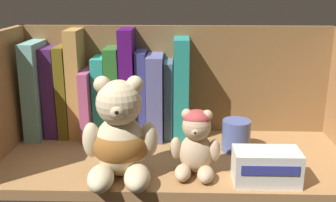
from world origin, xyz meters
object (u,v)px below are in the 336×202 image
at_px(book_2, 67,90).
at_px(book_7, 129,82).
at_px(book_11, 181,87).
at_px(book_8, 142,93).
at_px(book_5, 102,95).
at_px(pillar_candle, 236,135).
at_px(teddy_bear_smaller, 196,144).
at_px(book_0, 40,88).
at_px(teddy_bear_larger, 120,139).
at_px(book_1, 54,91).
at_px(book_10, 169,98).
at_px(small_product_box, 266,167).
at_px(book_6, 115,91).
at_px(book_3, 78,82).
at_px(book_4, 91,101).
at_px(book_9, 156,94).

relative_size(book_2, book_7, 0.85).
bearing_deg(book_11, book_8, -180.00).
xyz_separation_m(book_5, pillar_candle, (0.29, -0.09, -0.06)).
xyz_separation_m(book_8, teddy_bear_smaller, (0.11, -0.19, -0.04)).
distance_m(book_0, teddy_bear_larger, 0.30).
distance_m(book_0, book_2, 0.06).
xyz_separation_m(book_1, pillar_candle, (0.40, -0.09, -0.07)).
relative_size(book_10, small_product_box, 1.52).
relative_size(book_1, book_7, 0.83).
xyz_separation_m(book_2, book_10, (0.23, 0.00, -0.02)).
height_order(book_7, book_10, book_7).
height_order(book_5, book_11, book_11).
height_order(book_1, book_8, book_1).
distance_m(book_2, book_6, 0.11).
height_order(book_3, book_4, book_3).
relative_size(book_1, book_3, 0.84).
distance_m(book_3, book_5, 0.06).
xyz_separation_m(book_1, teddy_bear_larger, (0.18, -0.21, -0.03)).
bearing_deg(book_11, small_product_box, -57.11).
bearing_deg(book_4, book_3, 180.00).
relative_size(book_9, book_11, 0.84).
bearing_deg(book_7, book_11, 0.00).
bearing_deg(teddy_bear_smaller, book_0, 150.77).
bearing_deg(pillar_candle, teddy_bear_smaller, -129.56).
xyz_separation_m(book_3, book_8, (0.14, -0.00, -0.02)).
bearing_deg(teddy_bear_smaller, book_3, 143.04).
height_order(book_6, teddy_bear_larger, book_6).
bearing_deg(book_7, book_10, 0.00).
bearing_deg(book_0, book_11, 0.00).
distance_m(book_4, teddy_bear_larger, 0.23).
height_order(book_4, teddy_bear_smaller, book_4).
relative_size(book_0, small_product_box, 1.90).
distance_m(book_3, book_10, 0.21).
bearing_deg(teddy_bear_smaller, book_7, 126.34).
height_order(book_1, teddy_bear_larger, book_1).
height_order(book_7, pillar_candle, book_7).
bearing_deg(book_7, teddy_bear_smaller, -53.66).
height_order(book_9, pillar_candle, book_9).
relative_size(book_0, book_5, 1.19).
relative_size(book_3, book_11, 1.08).
xyz_separation_m(book_4, book_11, (0.20, 0.00, 0.03)).
height_order(book_0, pillar_candle, book_0).
height_order(book_6, book_10, book_6).
bearing_deg(book_6, small_product_box, -37.63).
relative_size(book_9, book_10, 1.08).
bearing_deg(book_11, book_7, 180.00).
relative_size(book_9, teddy_bear_smaller, 1.55).
distance_m(book_5, book_9, 0.12).
relative_size(book_2, book_10, 1.19).
bearing_deg(book_3, book_7, 0.00).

